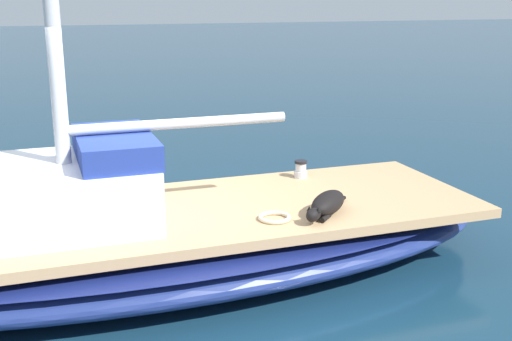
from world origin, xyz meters
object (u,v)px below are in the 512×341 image
(coiled_rope, at_px, (275,217))
(dog_black, at_px, (327,204))
(deck_winch, at_px, (301,170))
(sailboat_main, at_px, (163,243))

(coiled_rope, bearing_deg, dog_black, -93.00)
(dog_black, height_order, deck_winch, dog_black)
(dog_black, xyz_separation_m, coiled_rope, (0.03, 0.54, -0.08))
(deck_winch, xyz_separation_m, coiled_rope, (-1.28, 0.83, -0.08))
(sailboat_main, height_order, deck_winch, deck_winch)
(dog_black, distance_m, deck_winch, 1.34)
(dog_black, bearing_deg, coiled_rope, 87.00)
(sailboat_main, relative_size, deck_winch, 34.48)
(dog_black, relative_size, deck_winch, 3.60)
(sailboat_main, distance_m, coiled_rope, 1.19)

